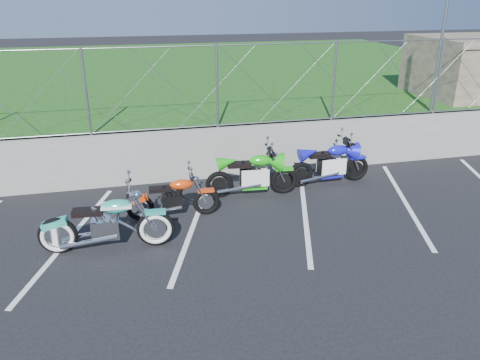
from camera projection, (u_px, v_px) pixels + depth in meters
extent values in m
plane|color=black|center=(202.00, 248.00, 8.64)|extent=(90.00, 90.00, 0.00)
cube|color=slate|center=(179.00, 155.00, 11.55)|extent=(30.00, 0.22, 1.30)
cube|color=#194612|center=(153.00, 83.00, 20.57)|extent=(30.00, 20.00, 1.30)
cylinder|color=gray|center=(173.00, 46.00, 10.57)|extent=(28.00, 0.03, 0.03)
cylinder|color=gray|center=(177.00, 128.00, 11.29)|extent=(28.00, 0.03, 0.03)
cylinder|color=gray|center=(439.00, 55.00, 12.65)|extent=(0.08, 0.08, 3.00)
cube|color=silver|center=(71.00, 237.00, 9.02)|extent=(1.49, 4.31, 0.01)
cube|color=silver|center=(194.00, 224.00, 9.54)|extent=(1.49, 4.31, 0.01)
cube|color=silver|center=(305.00, 212.00, 10.05)|extent=(1.49, 4.31, 0.01)
cube|color=silver|center=(405.00, 201.00, 10.57)|extent=(1.49, 4.31, 0.01)
torus|color=black|center=(58.00, 236.00, 8.36)|extent=(0.71, 0.17, 0.70)
torus|color=black|center=(156.00, 228.00, 8.62)|extent=(0.71, 0.17, 0.70)
cube|color=silver|center=(106.00, 228.00, 8.46)|extent=(0.51, 0.33, 0.36)
ellipsoid|color=teal|center=(117.00, 206.00, 8.33)|extent=(0.58, 0.30, 0.25)
cube|color=black|center=(88.00, 212.00, 8.28)|extent=(0.55, 0.29, 0.10)
cube|color=teal|center=(154.00, 212.00, 8.49)|extent=(0.42, 0.19, 0.06)
cylinder|color=silver|center=(129.00, 188.00, 8.24)|extent=(0.08, 0.77, 0.03)
torus|color=black|center=(140.00, 208.00, 9.59)|extent=(0.57, 0.11, 0.56)
torus|color=black|center=(206.00, 202.00, 9.86)|extent=(0.57, 0.11, 0.56)
cube|color=black|center=(173.00, 201.00, 9.69)|extent=(0.42, 0.26, 0.31)
ellipsoid|color=red|center=(181.00, 184.00, 9.59)|extent=(0.49, 0.23, 0.21)
cube|color=black|center=(160.00, 189.00, 9.53)|extent=(0.46, 0.23, 0.08)
cube|color=red|center=(206.00, 191.00, 9.76)|extent=(0.35, 0.14, 0.05)
cylinder|color=silver|center=(190.00, 174.00, 9.55)|extent=(0.04, 0.66, 0.03)
torus|color=black|center=(219.00, 184.00, 10.66)|extent=(0.64, 0.17, 0.64)
torus|color=black|center=(284.00, 181.00, 10.87)|extent=(0.64, 0.17, 0.64)
cube|color=black|center=(251.00, 178.00, 10.72)|extent=(0.51, 0.34, 0.36)
ellipsoid|color=#1EB216|center=(261.00, 160.00, 10.60)|extent=(0.58, 0.30, 0.25)
cube|color=black|center=(239.00, 165.00, 10.55)|extent=(0.55, 0.30, 0.10)
cube|color=#1EB216|center=(284.00, 169.00, 10.76)|extent=(0.41, 0.19, 0.06)
cylinder|color=silver|center=(269.00, 150.00, 10.53)|extent=(0.09, 0.76, 0.03)
torus|color=black|center=(300.00, 175.00, 11.24)|extent=(0.64, 0.15, 0.63)
torus|color=black|center=(356.00, 168.00, 11.62)|extent=(0.64, 0.15, 0.63)
cube|color=black|center=(328.00, 167.00, 11.38)|extent=(0.50, 0.32, 0.36)
ellipsoid|color=#1516C7|center=(338.00, 150.00, 11.29)|extent=(0.57, 0.28, 0.25)
cube|color=black|center=(319.00, 155.00, 11.18)|extent=(0.54, 0.28, 0.10)
cube|color=#1516C7|center=(357.00, 157.00, 11.51)|extent=(0.41, 0.18, 0.06)
cylinder|color=silver|center=(346.00, 140.00, 11.24)|extent=(0.07, 0.76, 0.03)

